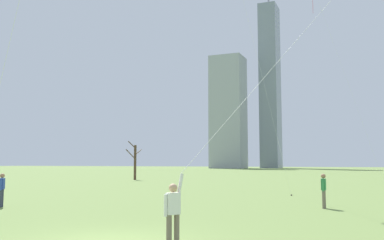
{
  "coord_description": "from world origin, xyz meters",
  "views": [
    {
      "loc": [
        6.65,
        -9.96,
        2.16
      ],
      "look_at": [
        0.0,
        6.0,
        3.88
      ],
      "focal_mm": 39.93,
      "sensor_mm": 36.0,
      "label": 1
    }
  ],
  "objects_px": {
    "kite_flyer_foreground_left_purple": "(266,92)",
    "bystander_watching_nearby": "(2,188)",
    "distant_kite_high_overhead_red": "(318,0)",
    "bare_tree_right_of_center": "(135,161)",
    "bystander_strolling_midfield": "(324,189)"
  },
  "relations": [
    {
      "from": "kite_flyer_foreground_left_purple",
      "to": "bystander_watching_nearby",
      "type": "bearing_deg",
      "value": 171.48
    },
    {
      "from": "distant_kite_high_overhead_red",
      "to": "bare_tree_right_of_center",
      "type": "bearing_deg",
      "value": 155.21
    },
    {
      "from": "bystander_watching_nearby",
      "to": "distant_kite_high_overhead_red",
      "type": "distance_m",
      "value": 27.83
    },
    {
      "from": "bare_tree_right_of_center",
      "to": "bystander_strolling_midfield",
      "type": "bearing_deg",
      "value": -45.32
    },
    {
      "from": "bystander_strolling_midfield",
      "to": "bare_tree_right_of_center",
      "type": "distance_m",
      "value": 35.49
    },
    {
      "from": "bystander_strolling_midfield",
      "to": "distant_kite_high_overhead_red",
      "type": "relative_size",
      "value": 0.09
    },
    {
      "from": "kite_flyer_foreground_left_purple",
      "to": "distant_kite_high_overhead_red",
      "type": "height_order",
      "value": "distant_kite_high_overhead_red"
    },
    {
      "from": "kite_flyer_foreground_left_purple",
      "to": "bare_tree_right_of_center",
      "type": "height_order",
      "value": "kite_flyer_foreground_left_purple"
    },
    {
      "from": "bystander_watching_nearby",
      "to": "bare_tree_right_of_center",
      "type": "bearing_deg",
      "value": 108.8
    },
    {
      "from": "bystander_strolling_midfield",
      "to": "distant_kite_high_overhead_red",
      "type": "xyz_separation_m",
      "value": [
        -1.44,
        14.36,
        14.65
      ]
    },
    {
      "from": "bare_tree_right_of_center",
      "to": "kite_flyer_foreground_left_purple",
      "type": "bearing_deg",
      "value": -53.72
    },
    {
      "from": "kite_flyer_foreground_left_purple",
      "to": "bystander_strolling_midfield",
      "type": "xyz_separation_m",
      "value": [
        1.02,
        7.38,
        -3.56
      ]
    },
    {
      "from": "kite_flyer_foreground_left_purple",
      "to": "bystander_watching_nearby",
      "type": "relative_size",
      "value": 10.08
    },
    {
      "from": "bystander_strolling_midfield",
      "to": "bare_tree_right_of_center",
      "type": "xyz_separation_m",
      "value": [
        -24.94,
        25.22,
        1.41
      ]
    },
    {
      "from": "bystander_strolling_midfield",
      "to": "distant_kite_high_overhead_red",
      "type": "distance_m",
      "value": 20.57
    }
  ]
}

